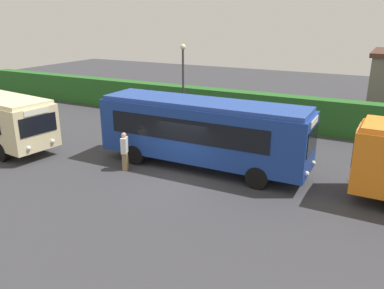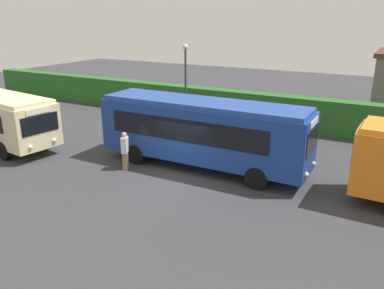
# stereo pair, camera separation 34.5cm
# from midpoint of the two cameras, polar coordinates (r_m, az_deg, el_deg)

# --- Properties ---
(ground_plane) EXTENTS (77.86, 77.86, 0.00)m
(ground_plane) POSITION_cam_midpoint_polar(r_m,az_deg,el_deg) (17.90, -2.04, -5.19)
(ground_plane) COLOR #38383D
(bus_blue) EXTENTS (10.45, 2.67, 3.35)m
(bus_blue) POSITION_cam_midpoint_polar(r_m,az_deg,el_deg) (18.72, 2.10, 2.13)
(bus_blue) COLOR navy
(bus_blue) RESTS_ON ground_plane
(person_left) EXTENTS (0.43, 0.55, 1.89)m
(person_left) POSITION_cam_midpoint_polar(r_m,az_deg,el_deg) (18.99, -9.27, -0.79)
(person_left) COLOR olive
(person_left) RESTS_ON ground_plane
(person_center) EXTENTS (0.52, 0.32, 1.85)m
(person_center) POSITION_cam_midpoint_polar(r_m,az_deg,el_deg) (22.65, -0.44, 2.55)
(person_center) COLOR silver
(person_center) RESTS_ON ground_plane
(person_right) EXTENTS (0.49, 0.40, 1.72)m
(person_right) POSITION_cam_midpoint_polar(r_m,az_deg,el_deg) (21.13, 10.07, 0.88)
(person_right) COLOR #4C6B47
(person_right) RESTS_ON ground_plane
(hedge_row) EXTENTS (50.93, 1.14, 2.22)m
(hedge_row) POSITION_cam_midpoint_polar(r_m,az_deg,el_deg) (26.90, 9.82, 5.12)
(hedge_row) COLOR #276224
(hedge_row) RESTS_ON ground_plane
(traffic_cone) EXTENTS (0.36, 0.36, 0.60)m
(traffic_cone) POSITION_cam_midpoint_polar(r_m,az_deg,el_deg) (33.95, -21.16, 5.49)
(traffic_cone) COLOR orange
(traffic_cone) RESTS_ON ground_plane
(lamppost) EXTENTS (0.36, 0.36, 5.44)m
(lamppost) POSITION_cam_midpoint_polar(r_m,az_deg,el_deg) (25.68, -0.56, 9.99)
(lamppost) COLOR #38383D
(lamppost) RESTS_ON ground_plane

